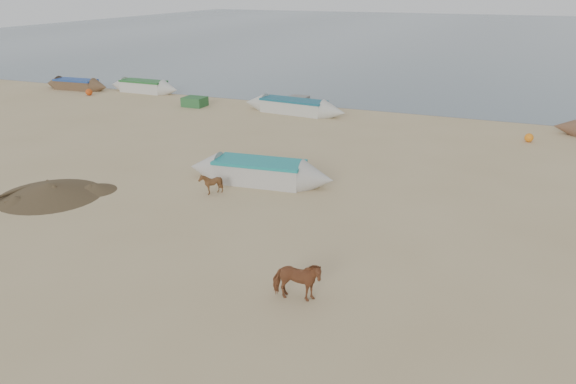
% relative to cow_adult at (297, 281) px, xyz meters
% --- Properties ---
extents(ground, '(140.00, 140.00, 0.00)m').
position_rel_cow_adult_xyz_m(ground, '(-2.19, 0.73, -0.56)').
color(ground, tan).
rests_on(ground, ground).
extents(sea, '(160.00, 160.00, 0.00)m').
position_rel_cow_adult_xyz_m(sea, '(-2.19, 82.73, -0.55)').
color(sea, slate).
rests_on(sea, ground).
extents(cow_adult, '(1.40, 0.80, 1.12)m').
position_rel_cow_adult_xyz_m(cow_adult, '(0.00, 0.00, 0.00)').
color(cow_adult, brown).
rests_on(cow_adult, ground).
extents(calf_front, '(0.87, 0.80, 0.84)m').
position_rel_cow_adult_xyz_m(calf_front, '(-5.85, 5.87, -0.14)').
color(calf_front, '#57341B').
rests_on(calf_front, ground).
extents(near_canoe, '(6.20, 2.00, 0.93)m').
position_rel_cow_adult_xyz_m(near_canoe, '(-4.68, 7.75, -0.09)').
color(near_canoe, beige).
rests_on(near_canoe, ground).
extents(debris_pile, '(4.84, 4.84, 0.50)m').
position_rel_cow_adult_xyz_m(debris_pile, '(-11.43, 3.36, -0.31)').
color(debris_pile, brown).
rests_on(debris_pile, ground).
extents(waterline_canoes, '(54.82, 4.11, 0.88)m').
position_rel_cow_adult_xyz_m(waterline_canoes, '(-0.93, 21.14, -0.13)').
color(waterline_canoes, brown).
rests_on(waterline_canoes, ground).
extents(beach_clutter, '(43.13, 4.88, 0.64)m').
position_rel_cow_adult_xyz_m(beach_clutter, '(1.83, 20.41, -0.26)').
color(beach_clutter, '#2D6534').
rests_on(beach_clutter, ground).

